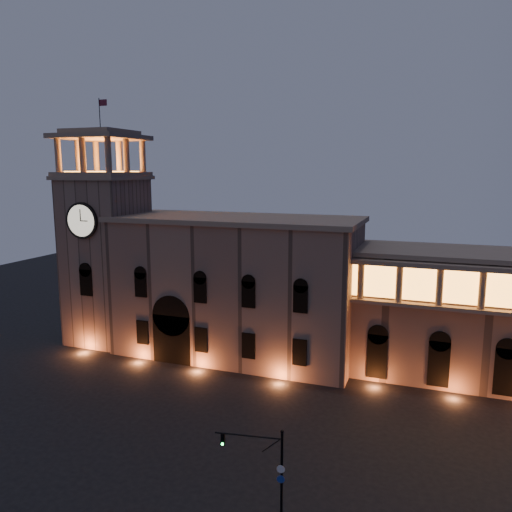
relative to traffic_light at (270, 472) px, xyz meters
The scene contains 4 objects.
ground 13.73m from the traffic_light, 153.16° to the left, with size 160.00×160.00×0.00m, color black.
government_building 31.67m from the traffic_light, 116.52° to the left, with size 30.80×12.80×17.60m.
clock_tower 43.09m from the traffic_light, 140.18° to the left, with size 9.80×9.80×32.40m.
traffic_light is the anchor object (origin of this frame).
Camera 1 is at (21.35, -34.69, 23.22)m, focal length 35.00 mm.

